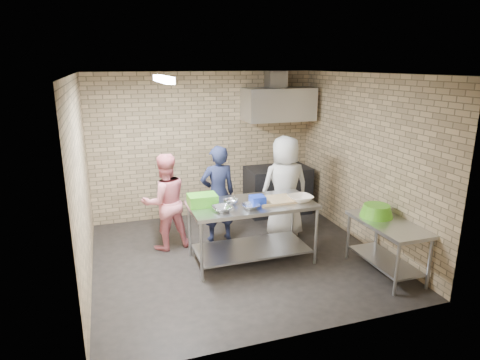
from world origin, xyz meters
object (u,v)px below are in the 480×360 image
Objects in this scene: bottle_red at (277,107)px; woman_pink at (165,202)px; woman_white at (285,187)px; stove at (277,190)px; prep_table at (252,232)px; green_basin at (376,211)px; man_navy at (218,194)px; bottle_green at (296,107)px; green_crate at (202,200)px; blue_tub at (258,200)px; side_counter at (386,248)px.

bottle_red reaches higher than woman_pink.
stove is at bearing -105.29° from woman_white.
bottle_red is at bearing 58.81° from prep_table.
prep_table is 3.90× the size of green_basin.
woman_pink is at bearing -1.54° from man_navy.
man_navy reaches higher than green_basin.
man_navy is (-1.51, -1.18, -1.23)m from bottle_red.
bottle_green is at bearing 0.00° from bottle_red.
green_crate is at bearing 111.16° from woman_pink.
stove is 0.79× the size of woman_pink.
bottle_red reaches higher than bottle_green.
bottle_green reaches higher than blue_tub.
man_navy is at bearing -148.31° from bottle_green.
side_counter is 2.64m from green_crate.
man_navy reaches higher than side_counter.
green_basin is (1.57, -0.60, -0.13)m from blue_tub.
woman_white is at bearing 21.26° from green_crate.
bottle_red is 0.11× the size of woman_white.
man_navy is (-0.27, 0.87, 0.35)m from prep_table.
woman_pink reaches higher than green_basin.
blue_tub is at bearing -126.51° from bottle_green.
bottle_red is 2.28m from man_navy.
bottle_red reaches higher than side_counter.
prep_table is 4.50× the size of green_crate.
green_crate reaches higher than side_counter.
woman_white is (1.54, 0.60, -0.12)m from green_crate.
prep_table is 2.16m from stove.
bottle_red is 0.12× the size of woman_pink.
side_counter is 3.44m from bottle_red.
green_crate is at bearing 170.27° from prep_table.
green_crate reaches higher than green_basin.
woman_white reaches higher than woman_pink.
side_counter is 1.00× the size of stove.
bottle_green is at bearing 53.49° from blue_tub.
man_navy is at bearing -142.00° from bottle_red.
bottle_green is 3.27m from woman_pink.
green_crate is 2.93m from bottle_red.
woman_white is at bearing -106.63° from bottle_red.
stove is 0.75× the size of man_navy.
man_navy reaches higher than green_crate.
green_basin is (2.32, -0.82, -0.14)m from green_crate.
green_basin is at bearing -20.84° from blue_tub.
stove is (1.19, 1.80, 0.00)m from prep_table.
blue_tub is 0.12× the size of woman_white.
bottle_green is (0.40, 0.00, -0.01)m from bottle_red.
green_crate is 0.26× the size of woman_pink.
prep_table is 3.05m from bottle_green.
prep_table is 0.97m from man_navy.
side_counter is 0.70× the size of woman_white.
side_counter is 1.89m from blue_tub.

